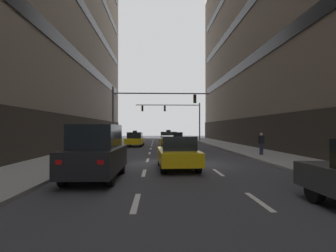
{
  "coord_description": "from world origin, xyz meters",
  "views": [
    {
      "loc": [
        -1.12,
        -15.51,
        1.99
      ],
      "look_at": [
        0.13,
        14.38,
        2.25
      ],
      "focal_mm": 29.84,
      "sensor_mm": 36.0,
      "label": 1
    }
  ],
  "objects_px": {
    "car_driving_0": "(96,152)",
    "traffic_signal_0": "(144,106)",
    "taxi_driving_2": "(178,153)",
    "taxi_driving_1": "(135,139)",
    "taxi_driving_3": "(168,140)",
    "pedestrian_0": "(261,142)",
    "traffic_signal_1": "(176,113)"
  },
  "relations": [
    {
      "from": "taxi_driving_2",
      "to": "traffic_signal_0",
      "type": "relative_size",
      "value": 0.46
    },
    {
      "from": "car_driving_0",
      "to": "taxi_driving_3",
      "type": "distance_m",
      "value": 18.2
    },
    {
      "from": "taxi_driving_1",
      "to": "taxi_driving_2",
      "type": "relative_size",
      "value": 0.97
    },
    {
      "from": "taxi_driving_1",
      "to": "pedestrian_0",
      "type": "relative_size",
      "value": 2.77
    },
    {
      "from": "taxi_driving_1",
      "to": "taxi_driving_3",
      "type": "xyz_separation_m",
      "value": [
        3.59,
        -2.08,
        0.04
      ]
    },
    {
      "from": "car_driving_0",
      "to": "taxi_driving_2",
      "type": "height_order",
      "value": "car_driving_0"
    },
    {
      "from": "pedestrian_0",
      "to": "traffic_signal_0",
      "type": "bearing_deg",
      "value": 135.94
    },
    {
      "from": "taxi_driving_2",
      "to": "traffic_signal_0",
      "type": "xyz_separation_m",
      "value": [
        -2.26,
        14.07,
        3.45
      ]
    },
    {
      "from": "traffic_signal_1",
      "to": "traffic_signal_0",
      "type": "bearing_deg",
      "value": -106.53
    },
    {
      "from": "taxi_driving_2",
      "to": "traffic_signal_1",
      "type": "bearing_deg",
      "value": 86.06
    },
    {
      "from": "car_driving_0",
      "to": "traffic_signal_1",
      "type": "relative_size",
      "value": 0.46
    },
    {
      "from": "taxi_driving_1",
      "to": "taxi_driving_2",
      "type": "bearing_deg",
      "value": -78.89
    },
    {
      "from": "traffic_signal_0",
      "to": "taxi_driving_1",
      "type": "bearing_deg",
      "value": 109.48
    },
    {
      "from": "taxi_driving_3",
      "to": "pedestrian_0",
      "type": "height_order",
      "value": "taxi_driving_3"
    },
    {
      "from": "car_driving_0",
      "to": "traffic_signal_0",
      "type": "xyz_separation_m",
      "value": [
        1.12,
        16.72,
        3.19
      ]
    },
    {
      "from": "taxi_driving_1",
      "to": "taxi_driving_3",
      "type": "distance_m",
      "value": 4.15
    },
    {
      "from": "car_driving_0",
      "to": "taxi_driving_2",
      "type": "bearing_deg",
      "value": 38.13
    },
    {
      "from": "car_driving_0",
      "to": "taxi_driving_2",
      "type": "xyz_separation_m",
      "value": [
        3.38,
        2.65,
        -0.26
      ]
    },
    {
      "from": "taxi_driving_1",
      "to": "traffic_signal_1",
      "type": "distance_m",
      "value": 12.71
    },
    {
      "from": "traffic_signal_0",
      "to": "traffic_signal_1",
      "type": "relative_size",
      "value": 1.0
    },
    {
      "from": "taxi_driving_2",
      "to": "traffic_signal_1",
      "type": "relative_size",
      "value": 0.45
    },
    {
      "from": "taxi_driving_1",
      "to": "taxi_driving_2",
      "type": "height_order",
      "value": "taxi_driving_2"
    },
    {
      "from": "car_driving_0",
      "to": "traffic_signal_0",
      "type": "relative_size",
      "value": 0.46
    },
    {
      "from": "taxi_driving_1",
      "to": "traffic_signal_0",
      "type": "distance_m",
      "value": 4.86
    },
    {
      "from": "taxi_driving_3",
      "to": "traffic_signal_1",
      "type": "bearing_deg",
      "value": 82.39
    },
    {
      "from": "car_driving_0",
      "to": "traffic_signal_0",
      "type": "bearing_deg",
      "value": 86.17
    },
    {
      "from": "traffic_signal_0",
      "to": "car_driving_0",
      "type": "bearing_deg",
      "value": -93.83
    },
    {
      "from": "taxi_driving_3",
      "to": "traffic_signal_0",
      "type": "bearing_deg",
      "value": -155.51
    },
    {
      "from": "car_driving_0",
      "to": "traffic_signal_1",
      "type": "xyz_separation_m",
      "value": [
        5.32,
        30.88,
        3.29
      ]
    },
    {
      "from": "traffic_signal_0",
      "to": "taxi_driving_2",
      "type": "bearing_deg",
      "value": -80.88
    },
    {
      "from": "taxi_driving_1",
      "to": "pedestrian_0",
      "type": "xyz_separation_m",
      "value": [
        9.74,
        -11.53,
        0.25
      ]
    },
    {
      "from": "car_driving_0",
      "to": "traffic_signal_0",
      "type": "distance_m",
      "value": 17.06
    }
  ]
}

